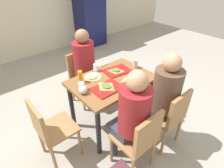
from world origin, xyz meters
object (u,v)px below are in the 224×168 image
object	(u,v)px
tray_red_near	(107,88)
plastic_cup_a	(96,68)
paper_plate_near_edge	(132,81)
plastic_cup_c	(82,86)
foil_bundle	(83,90)
pizza_slice_b	(116,70)
pizza_slice_c	(92,77)
condiment_bottle	(80,77)
chair_left_end	(49,128)
soda_can	(135,64)
chair_near_right	(169,115)
drink_fridge	(89,10)
person_in_brown_jacket	(163,93)
plastic_cup_b	(131,85)
person_far_side	(86,64)
tray_red_far	(117,71)
chair_far_side	(82,74)
main_table	(112,87)
person_in_red	(131,114)
paper_plate_center	(93,77)
chair_near_left	(140,139)
pizza_slice_a	(106,86)
pizza_slice_d	(129,80)

from	to	relation	value
tray_red_near	plastic_cup_a	distance (m)	0.47
paper_plate_near_edge	plastic_cup_c	bearing A→B (deg)	156.44
foil_bundle	plastic_cup_c	bearing A→B (deg)	69.96
paper_plate_near_edge	pizza_slice_b	bearing A→B (deg)	89.82
pizza_slice_c	condiment_bottle	distance (m)	0.17
chair_left_end	soda_can	world-z (taller)	soda_can
chair_near_right	drink_fridge	size ratio (longest dim) A/B	0.45
paper_plate_near_edge	plastic_cup_a	bearing A→B (deg)	110.04
person_in_brown_jacket	plastic_cup_b	size ratio (longest dim) A/B	12.74
person_far_side	tray_red_far	size ratio (longest dim) A/B	3.54
pizza_slice_b	chair_far_side	bearing A→B (deg)	104.05
pizza_slice_b	pizza_slice_c	distance (m)	0.36
main_table	person_in_red	bearing A→B (deg)	-113.66
paper_plate_center	pizza_slice_b	distance (m)	0.34
paper_plate_near_edge	foil_bundle	bearing A→B (deg)	163.41
chair_left_end	person_far_side	bearing A→B (deg)	33.58
pizza_slice_b	plastic_cup_a	distance (m)	0.28
chair_left_end	plastic_cup_b	bearing A→B (deg)	-18.23
person_far_side	tray_red_far	distance (m)	0.53
chair_near_left	paper_plate_center	world-z (taller)	chair_near_left
soda_can	paper_plate_center	bearing A→B (deg)	163.41
paper_plate_near_edge	condiment_bottle	xyz separation A→B (m)	(-0.51, 0.40, 0.08)
paper_plate_near_edge	soda_can	world-z (taller)	soda_can
person_far_side	paper_plate_center	bearing A→B (deg)	-111.43
tray_red_far	drink_fridge	bearing A→B (deg)	61.94
paper_plate_near_edge	plastic_cup_a	distance (m)	0.55
main_table	paper_plate_center	distance (m)	0.28
pizza_slice_a	plastic_cup_a	world-z (taller)	plastic_cup_a
plastic_cup_b	condiment_bottle	xyz separation A→B (m)	(-0.37, 0.51, 0.03)
chair_left_end	pizza_slice_a	xyz separation A→B (m)	(0.74, -0.10, 0.29)
main_table	pizza_slice_d	distance (m)	0.26
condiment_bottle	plastic_cup_b	bearing A→B (deg)	-53.89
chair_near_right	paper_plate_near_edge	distance (m)	0.62
soda_can	person_in_red	bearing A→B (deg)	-138.95
pizza_slice_a	condiment_bottle	world-z (taller)	condiment_bottle
soda_can	pizza_slice_b	bearing A→B (deg)	163.34
paper_plate_center	pizza_slice_a	xyz separation A→B (m)	(-0.02, -0.30, 0.02)
pizza_slice_c	plastic_cup_a	bearing A→B (deg)	37.78
chair_near_right	pizza_slice_a	world-z (taller)	chair_near_right
chair_near_right	foil_bundle	size ratio (longest dim) A/B	8.64
chair_left_end	drink_fridge	bearing A→B (deg)	48.03
person_far_side	pizza_slice_a	world-z (taller)	person_far_side
pizza_slice_c	drink_fridge	size ratio (longest dim) A/B	0.09
person_far_side	pizza_slice_b	xyz separation A→B (m)	(0.16, -0.50, 0.04)
paper_plate_near_edge	pizza_slice_b	size ratio (longest dim) A/B	1.00
chair_near_right	chair_left_end	xyz separation A→B (m)	(-1.18, 0.75, 0.00)
plastic_cup_a	plastic_cup_c	world-z (taller)	same
plastic_cup_a	plastic_cup_c	xyz separation A→B (m)	(-0.40, -0.26, 0.00)
pizza_slice_b	pizza_slice_d	bearing A→B (deg)	-93.56
tray_red_far	paper_plate_near_edge	bearing A→B (deg)	-94.91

